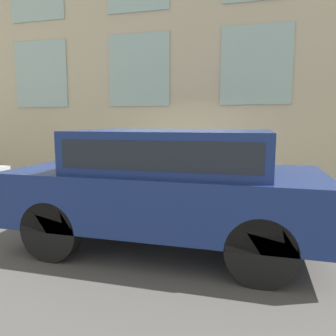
{
  "coord_description": "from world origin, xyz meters",
  "views": [
    {
      "loc": [
        -5.95,
        -1.55,
        1.9
      ],
      "look_at": [
        0.51,
        0.21,
        0.95
      ],
      "focal_mm": 35.0,
      "sensor_mm": 36.0,
      "label": 1
    }
  ],
  "objects": [
    {
      "name": "person",
      "position": [
        0.59,
        -0.03,
        1.05
      ],
      "size": [
        0.37,
        0.24,
        1.51
      ],
      "rotation": [
        0.0,
        0.0,
        -2.88
      ],
      "color": "#998466",
      "rests_on": "sidewalk"
    },
    {
      "name": "fire_hydrant",
      "position": [
        0.43,
        0.44,
        0.56
      ],
      "size": [
        0.34,
        0.46,
        0.81
      ],
      "color": "gold",
      "rests_on": "sidewalk"
    },
    {
      "name": "ground_plane",
      "position": [
        0.0,
        0.0,
        0.0
      ],
      "size": [
        80.0,
        80.0,
        0.0
      ],
      "primitive_type": "plane",
      "color": "#514F4C"
    },
    {
      "name": "parked_truck_navy_near",
      "position": [
        -1.32,
        -0.3,
        1.04
      ],
      "size": [
        2.0,
        4.46,
        1.77
      ],
      "color": "black",
      "rests_on": "ground_plane"
    },
    {
      "name": "building_facade",
      "position": [
        2.42,
        -0.0,
        4.04
      ],
      "size": [
        0.33,
        40.0,
        8.08
      ],
      "color": "#C6B793",
      "rests_on": "ground_plane"
    },
    {
      "name": "sidewalk",
      "position": [
        1.14,
        0.0,
        0.07
      ],
      "size": [
        2.27,
        60.0,
        0.15
      ],
      "color": "#9E9B93",
      "rests_on": "ground_plane"
    }
  ]
}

